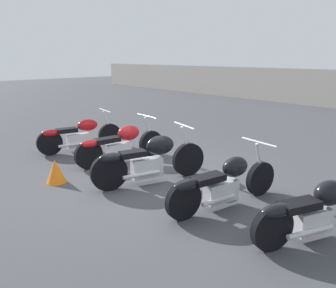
% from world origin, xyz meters
% --- Properties ---
extents(ground_plane, '(60.00, 60.00, 0.00)m').
position_xyz_m(ground_plane, '(0.00, 0.00, 0.00)').
color(ground_plane, '#424247').
extents(motorcycle_slot_0, '(0.71, 2.08, 0.96)m').
position_xyz_m(motorcycle_slot_0, '(-2.79, -0.11, 0.40)').
color(motorcycle_slot_0, black).
rests_on(motorcycle_slot_0, ground_plane).
extents(motorcycle_slot_1, '(0.74, 2.14, 0.96)m').
position_xyz_m(motorcycle_slot_1, '(-1.36, 0.14, 0.42)').
color(motorcycle_slot_1, black).
rests_on(motorcycle_slot_1, ground_plane).
extents(motorcycle_slot_2, '(0.85, 2.19, 1.02)m').
position_xyz_m(motorcycle_slot_2, '(0.02, -0.14, 0.45)').
color(motorcycle_slot_2, black).
rests_on(motorcycle_slot_2, ground_plane).
extents(motorcycle_slot_3, '(0.71, 2.14, 0.94)m').
position_xyz_m(motorcycle_slot_3, '(1.54, 0.07, 0.39)').
color(motorcycle_slot_3, black).
rests_on(motorcycle_slot_3, ground_plane).
extents(motorcycle_slot_4, '(0.86, 1.86, 0.93)m').
position_xyz_m(motorcycle_slot_4, '(2.89, 0.19, 0.39)').
color(motorcycle_slot_4, black).
rests_on(motorcycle_slot_4, ground_plane).
extents(traffic_cone_near, '(0.35, 0.35, 0.43)m').
position_xyz_m(traffic_cone_near, '(-1.14, -1.42, 0.22)').
color(traffic_cone_near, orange).
rests_on(traffic_cone_near, ground_plane).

